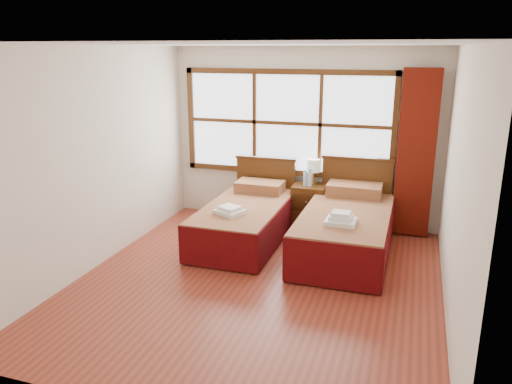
% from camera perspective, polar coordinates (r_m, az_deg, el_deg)
% --- Properties ---
extents(floor, '(4.50, 4.50, 0.00)m').
position_cam_1_polar(floor, '(5.76, 0.17, -10.27)').
color(floor, brown).
rests_on(floor, ground).
extents(ceiling, '(4.50, 4.50, 0.00)m').
position_cam_1_polar(ceiling, '(5.17, 0.20, 16.55)').
color(ceiling, white).
rests_on(ceiling, wall_back).
extents(wall_back, '(4.00, 0.00, 4.00)m').
position_cam_1_polar(wall_back, '(7.45, 5.48, 6.28)').
color(wall_back, silver).
rests_on(wall_back, floor).
extents(wall_left, '(0.00, 4.50, 4.50)m').
position_cam_1_polar(wall_left, '(6.21, -17.73, 3.62)').
color(wall_left, silver).
rests_on(wall_left, floor).
extents(wall_right, '(0.00, 4.50, 4.50)m').
position_cam_1_polar(wall_right, '(5.10, 22.13, 0.59)').
color(wall_right, silver).
rests_on(wall_right, floor).
extents(window, '(3.16, 0.06, 1.56)m').
position_cam_1_polar(window, '(7.44, 3.56, 7.87)').
color(window, white).
rests_on(window, wall_back).
extents(curtain, '(0.50, 0.16, 2.30)m').
position_cam_1_polar(curtain, '(7.17, 17.82, 4.14)').
color(curtain, '#611409').
rests_on(curtain, wall_back).
extents(bed_left, '(1.01, 2.03, 0.98)m').
position_cam_1_polar(bed_left, '(6.86, -1.17, -3.15)').
color(bed_left, '#40230D').
rests_on(bed_left, floor).
extents(bed_right, '(1.10, 2.13, 1.07)m').
position_cam_1_polar(bed_right, '(6.55, 10.28, -4.10)').
color(bed_right, '#40230D').
rests_on(bed_right, floor).
extents(nightstand, '(0.48, 0.47, 0.64)m').
position_cam_1_polar(nightstand, '(7.40, 6.12, -1.61)').
color(nightstand, '#4B2A10').
rests_on(nightstand, floor).
extents(towels_left, '(0.42, 0.40, 0.10)m').
position_cam_1_polar(towels_left, '(6.38, -3.03, -2.13)').
color(towels_left, white).
rests_on(towels_left, bed_left).
extents(towels_right, '(0.36, 0.31, 0.15)m').
position_cam_1_polar(towels_right, '(5.95, 9.68, -3.07)').
color(towels_right, white).
rests_on(towels_right, bed_right).
extents(lamp, '(0.19, 0.19, 0.37)m').
position_cam_1_polar(lamp, '(7.34, 6.58, 2.94)').
color(lamp, gold).
rests_on(lamp, nightstand).
extents(bottle_near, '(0.06, 0.06, 0.22)m').
position_cam_1_polar(bottle_near, '(7.27, 5.65, 1.54)').
color(bottle_near, silver).
rests_on(bottle_near, nightstand).
extents(bottle_far, '(0.07, 0.07, 0.25)m').
position_cam_1_polar(bottle_far, '(7.23, 6.18, 1.56)').
color(bottle_far, silver).
rests_on(bottle_far, nightstand).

